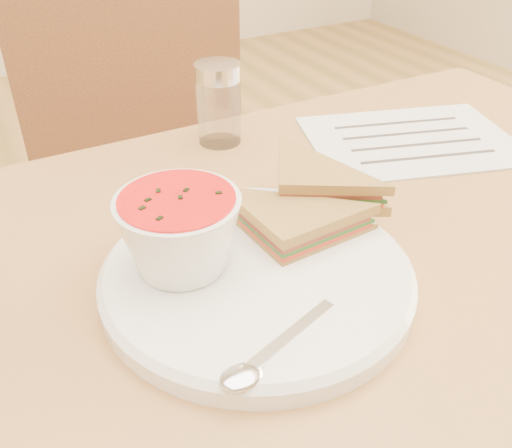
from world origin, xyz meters
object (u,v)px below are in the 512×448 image
chair_far (158,213)px  soup_bowl (180,236)px  plate (257,277)px  condiment_shaker (219,104)px

chair_far → soup_bowl: bearing=85.3°
chair_far → soup_bowl: chair_far is taller
chair_far → plate: chair_far is taller
chair_far → plate: 0.60m
chair_far → condiment_shaker: chair_far is taller
chair_far → condiment_shaker: 0.40m
plate → condiment_shaker: size_ratio=2.66×
chair_far → plate: size_ratio=3.56×
soup_bowl → condiment_shaker: size_ratio=1.02×
chair_far → soup_bowl: (-0.14, -0.50, 0.30)m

